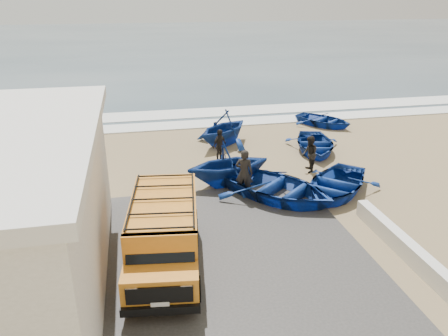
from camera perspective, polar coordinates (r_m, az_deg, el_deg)
ground at (r=14.35m, az=-0.58°, el=-7.99°), size 160.00×160.00×0.00m
slab at (r=12.46m, az=-8.02°, el=-13.29°), size 12.00×10.00×0.05m
ocean at (r=68.60m, az=-10.11°, el=15.80°), size 180.00×88.00×0.01m
surf_line at (r=25.34m, az=-5.91°, el=5.57°), size 180.00×1.60×0.06m
surf_wash at (r=27.73m, az=-6.48°, el=6.99°), size 180.00×2.20×0.04m
parapet at (r=13.68m, az=23.50°, el=-10.38°), size 0.35×6.00×0.55m
van at (r=12.22m, az=-7.83°, el=-8.22°), size 2.38×4.83×1.99m
boat_near_left at (r=16.26m, az=6.90°, el=-2.51°), size 5.37×5.51×0.93m
boat_near_right at (r=17.08m, az=14.35°, el=-2.04°), size 4.76×4.81×0.82m
boat_mid_left at (r=17.13m, az=0.61°, el=0.50°), size 3.82×3.45×1.77m
boat_mid_right at (r=21.37m, az=11.77°, el=3.05°), size 3.47×4.23×0.77m
boat_far_left at (r=21.79m, az=-0.04°, el=5.28°), size 4.43×4.38×1.77m
boat_far_right at (r=25.75m, az=12.88°, el=6.13°), size 3.89×4.07×0.69m
fisherman_front at (r=16.25m, az=2.66°, el=-0.65°), size 0.79×0.69×1.83m
fisherman_middle at (r=18.84m, az=11.11°, el=1.77°), size 0.73×0.86×1.56m
fisherman_back at (r=19.67m, az=-0.59°, el=2.97°), size 0.90×0.84×1.49m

